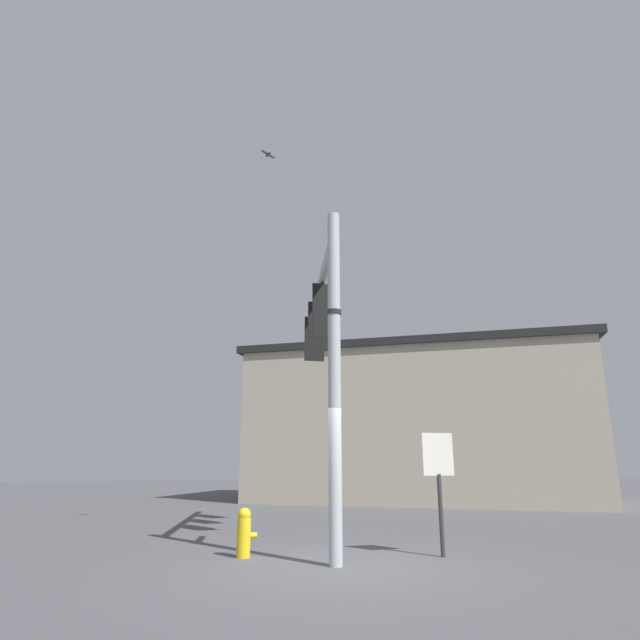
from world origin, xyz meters
TOP-DOWN VIEW (x-y plane):
  - ground_plane at (0.00, 0.00)m, footprint 80.00×80.00m
  - signal_pole at (0.00, 0.00)m, footprint 0.23×0.23m
  - mast_arm at (0.43, 3.00)m, footprint 1.05×6.02m
  - traffic_light_nearest_pole at (0.31, 2.20)m, footprint 0.54×0.49m
  - traffic_light_mid_inner at (0.52, 3.60)m, footprint 0.54×0.49m
  - traffic_light_mid_outer at (0.72, 5.00)m, footprint 0.54×0.49m
  - street_name_sign at (0.04, 0.27)m, footprint 0.29×1.09m
  - bird_flying at (-0.88, 3.17)m, footprint 0.38×0.25m
  - storefront_building at (7.08, 12.76)m, footprint 15.67×13.01m
  - tree_by_storefront at (11.66, 9.72)m, footprint 3.49×3.49m
  - fire_hydrant at (-1.36, 1.14)m, footprint 0.35×0.24m
  - historical_marker at (2.06, 0.41)m, footprint 0.60×0.08m

SIDE VIEW (x-z plane):
  - ground_plane at x=0.00m, z-range 0.00..0.00m
  - fire_hydrant at x=-1.36m, z-range 0.00..0.83m
  - historical_marker at x=2.06m, z-range 0.34..2.47m
  - signal_pole at x=0.00m, z-range 0.00..6.13m
  - storefront_building at x=7.08m, z-range 0.01..6.30m
  - street_name_sign at x=0.04m, z-range 4.10..4.32m
  - tree_by_storefront at x=11.66m, z-range 1.40..7.77m
  - traffic_light_nearest_pole at x=0.31m, z-range 4.18..5.49m
  - traffic_light_mid_inner at x=0.52m, z-range 4.18..5.49m
  - traffic_light_mid_outer at x=0.72m, z-range 4.18..5.49m
  - mast_arm at x=0.43m, z-range 5.53..5.72m
  - bird_flying at x=-0.88m, z-range 9.20..9.30m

